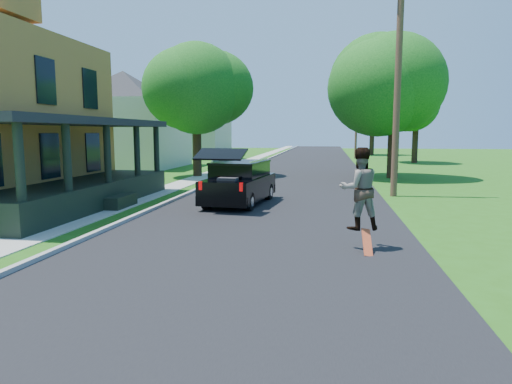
% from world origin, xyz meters
% --- Properties ---
extents(ground, '(140.00, 140.00, 0.00)m').
position_xyz_m(ground, '(0.00, 0.00, 0.00)').
color(ground, '#245410').
rests_on(ground, ground).
extents(street, '(8.00, 120.00, 0.02)m').
position_xyz_m(street, '(0.00, 20.00, 0.00)').
color(street, black).
rests_on(street, ground).
extents(curb, '(0.15, 120.00, 0.12)m').
position_xyz_m(curb, '(-4.05, 20.00, 0.00)').
color(curb, gray).
rests_on(curb, ground).
extents(sidewalk, '(1.30, 120.00, 0.03)m').
position_xyz_m(sidewalk, '(-5.60, 20.00, 0.00)').
color(sidewalk, gray).
rests_on(sidewalk, ground).
extents(front_walk, '(6.50, 1.20, 0.03)m').
position_xyz_m(front_walk, '(-9.50, 6.00, 0.00)').
color(front_walk, gray).
rests_on(front_walk, ground).
extents(neighbor_house_mid, '(12.78, 12.78, 8.30)m').
position_xyz_m(neighbor_house_mid, '(-13.50, 24.00, 4.19)').
color(neighbor_house_mid, beige).
rests_on(neighbor_house_mid, ground).
extents(neighbor_house_far, '(12.78, 12.78, 8.30)m').
position_xyz_m(neighbor_house_far, '(-13.50, 40.00, 4.19)').
color(neighbor_house_far, beige).
rests_on(neighbor_house_far, ground).
extents(black_suv, '(2.19, 4.69, 2.11)m').
position_xyz_m(black_suv, '(-1.40, 7.44, 0.81)').
color(black_suv, black).
rests_on(black_suv, ground).
extents(skateboarder, '(1.06, 0.92, 1.85)m').
position_xyz_m(skateboarder, '(2.50, 1.50, 1.37)').
color(skateboarder, black).
rests_on(skateboarder, ground).
extents(skateboard, '(0.23, 0.61, 0.53)m').
position_xyz_m(skateboard, '(2.67, 1.06, 0.23)').
color(skateboard, '#9D2E0D').
rests_on(skateboard, ground).
extents(tree_left_mid, '(6.64, 6.76, 8.33)m').
position_xyz_m(tree_left_mid, '(-6.03, 17.72, 5.28)').
color(tree_left_mid, black).
rests_on(tree_left_mid, ground).
extents(tree_left_far, '(5.40, 5.22, 7.83)m').
position_xyz_m(tree_left_far, '(-10.97, 37.09, 5.07)').
color(tree_left_far, black).
rests_on(tree_left_far, ground).
extents(tree_right_near, '(6.05, 5.77, 8.52)m').
position_xyz_m(tree_right_near, '(5.45, 18.60, 5.52)').
color(tree_right_near, black).
rests_on(tree_right_near, ground).
extents(tree_right_mid, '(5.92, 5.71, 8.47)m').
position_xyz_m(tree_right_mid, '(9.21, 32.80, 5.70)').
color(tree_right_mid, black).
rests_on(tree_right_mid, ground).
extents(tree_right_far, '(5.16, 4.90, 7.56)m').
position_xyz_m(tree_right_far, '(6.79, 46.71, 5.04)').
color(tree_right_far, black).
rests_on(tree_right_far, ground).
extents(utility_pole_near, '(1.64, 0.30, 9.83)m').
position_xyz_m(utility_pole_near, '(4.50, 10.54, 5.06)').
color(utility_pole_near, '#492D22').
rests_on(utility_pole_near, ground).
extents(utility_pole_far, '(1.41, 0.23, 8.20)m').
position_xyz_m(utility_pole_far, '(4.50, 38.43, 4.22)').
color(utility_pole_far, '#492D22').
rests_on(utility_pole_far, ground).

